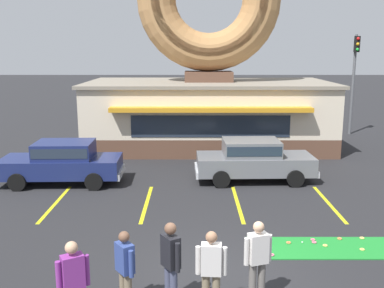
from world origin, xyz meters
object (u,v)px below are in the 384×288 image
object	(u,v)px
pedestrian_clipboard_woman	(213,269)
trash_bin	(67,150)
pedestrian_beanie_man	(260,258)
car_navy	(65,161)
traffic_light_pole	(357,71)
pedestrian_blue_sweater_man	(75,282)
pedestrian_hooded_kid	(173,261)
golf_ball	(304,242)
pedestrian_leather_jacket_man	(127,267)
car_grey	(255,159)

from	to	relation	value
pedestrian_clipboard_woman	trash_bin	world-z (taller)	pedestrian_clipboard_woman
pedestrian_beanie_man	trash_bin	distance (m)	13.53
car_navy	traffic_light_pole	xyz separation A→B (m)	(14.28, 10.00, 2.84)
pedestrian_blue_sweater_man	trash_bin	world-z (taller)	pedestrian_blue_sweater_man
pedestrian_hooded_kid	pedestrian_clipboard_woman	world-z (taller)	pedestrian_hooded_kid
golf_ball	pedestrian_hooded_kid	distance (m)	4.49
pedestrian_leather_jacket_man	pedestrian_hooded_kid	bearing A→B (deg)	3.99
car_grey	pedestrian_beanie_man	bearing A→B (deg)	-97.08
car_navy	pedestrian_blue_sweater_man	xyz separation A→B (m)	(2.77, -9.08, 0.09)
golf_ball	pedestrian_clipboard_woman	distance (m)	4.10
golf_ball	trash_bin	bearing A→B (deg)	134.25
pedestrian_leather_jacket_man	traffic_light_pole	xyz separation A→B (m)	(10.70, 18.39, 2.82)
car_grey	pedestrian_blue_sweater_man	size ratio (longest dim) A/B	2.68
pedestrian_beanie_man	pedestrian_leather_jacket_man	bearing A→B (deg)	-173.56
pedestrian_clipboard_woman	car_navy	bearing A→B (deg)	121.46
car_grey	pedestrian_clipboard_woman	size ratio (longest dim) A/B	2.76
car_navy	pedestrian_leather_jacket_man	bearing A→B (deg)	-66.91
car_navy	pedestrian_leather_jacket_man	size ratio (longest dim) A/B	2.85
pedestrian_clipboard_woman	pedestrian_hooded_kid	bearing A→B (deg)	164.87
pedestrian_leather_jacket_man	traffic_light_pole	distance (m)	21.46
pedestrian_clipboard_woman	traffic_light_pole	xyz separation A→B (m)	(9.06, 18.53, 2.78)
pedestrian_hooded_kid	traffic_light_pole	world-z (taller)	traffic_light_pole
traffic_light_pole	pedestrian_hooded_kid	bearing A→B (deg)	-118.20
pedestrian_leather_jacket_man	pedestrian_clipboard_woman	xyz separation A→B (m)	(1.65, -0.15, 0.04)
traffic_light_pole	pedestrian_clipboard_woman	bearing A→B (deg)	-116.04
car_grey	pedestrian_clipboard_woman	bearing A→B (deg)	-102.60
car_grey	pedestrian_blue_sweater_man	distance (m)	10.44
pedestrian_leather_jacket_man	pedestrian_clipboard_woman	bearing A→B (deg)	-5.11
car_navy	pedestrian_hooded_kid	bearing A→B (deg)	-61.87
pedestrian_beanie_man	traffic_light_pole	size ratio (longest dim) A/B	0.29
pedestrian_clipboard_woman	golf_ball	bearing A→B (deg)	51.15
pedestrian_blue_sweater_man	pedestrian_beanie_man	size ratio (longest dim) A/B	1.02
golf_ball	pedestrian_clipboard_woman	size ratio (longest dim) A/B	0.03
trash_bin	traffic_light_pole	world-z (taller)	traffic_light_pole
pedestrian_blue_sweater_man	trash_bin	distance (m)	13.06
pedestrian_blue_sweater_man	traffic_light_pole	bearing A→B (deg)	58.90
car_navy	trash_bin	distance (m)	3.58
car_navy	trash_bin	bearing A→B (deg)	104.62
pedestrian_leather_jacket_man	trash_bin	size ratio (longest dim) A/B	1.65
car_navy	traffic_light_pole	size ratio (longest dim) A/B	0.79
golf_ball	car_navy	size ratio (longest dim) A/B	0.01
car_grey	pedestrian_blue_sweater_man	xyz separation A→B (m)	(-4.44, -9.45, 0.09)
pedestrian_beanie_man	trash_bin	size ratio (longest dim) A/B	1.74
car_grey	traffic_light_pole	size ratio (longest dim) A/B	0.79
car_grey	pedestrian_leather_jacket_man	bearing A→B (deg)	-112.55
golf_ball	car_grey	world-z (taller)	car_grey
car_grey	pedestrian_beanie_man	world-z (taller)	pedestrian_beanie_man
pedestrian_leather_jacket_man	pedestrian_beanie_man	world-z (taller)	pedestrian_beanie_man
golf_ball	pedestrian_blue_sweater_man	bearing A→B (deg)	-143.55
pedestrian_leather_jacket_man	traffic_light_pole	world-z (taller)	traffic_light_pole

